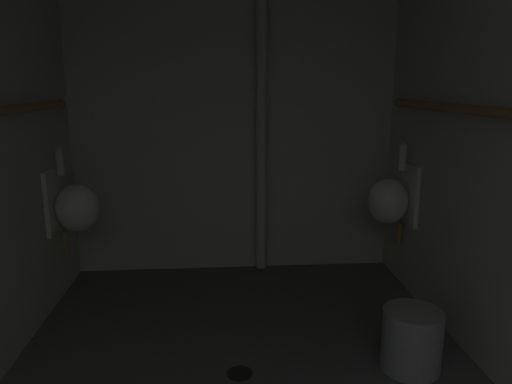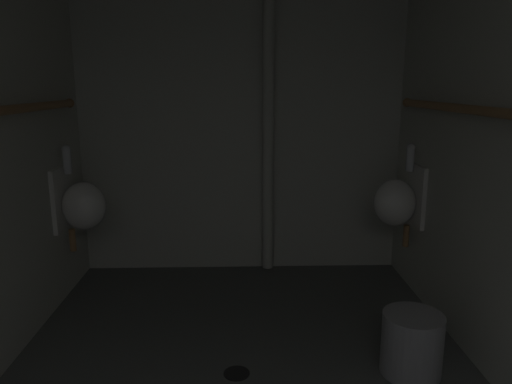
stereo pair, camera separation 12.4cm
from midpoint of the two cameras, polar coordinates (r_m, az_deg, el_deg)
wall_back at (r=3.87m, az=-3.57°, el=7.96°), size 2.66×0.06×2.38m
urinal_left_mid at (r=3.57m, az=-21.64°, el=-1.59°), size 0.32×0.30×0.76m
urinal_right_mid at (r=3.63m, az=14.72°, el=-0.89°), size 0.32×0.30×0.76m
standpipe_back_wall at (r=3.77m, az=-0.29°, el=7.86°), size 0.09×0.09×2.33m
floor_drain at (r=2.74m, az=-3.34°, el=-20.61°), size 0.14×0.14×0.01m
waste_bin at (r=2.81m, az=16.68°, el=-16.40°), size 0.32×0.32×0.33m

